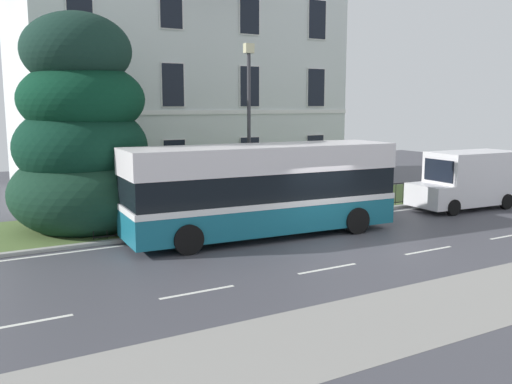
{
  "coord_description": "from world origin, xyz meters",
  "views": [
    {
      "loc": [
        -11.31,
        -13.95,
        4.58
      ],
      "look_at": [
        -0.61,
        4.69,
        1.21
      ],
      "focal_mm": 38.99,
      "sensor_mm": 36.0,
      "label": 1
    }
  ],
  "objects_px": {
    "georgian_townhouse": "(170,63)",
    "white_panel_van": "(468,179)",
    "street_lamp_post": "(249,121)",
    "litter_bin": "(155,213)",
    "evergreen_tree": "(83,141)",
    "single_decker_bus": "(263,189)"
  },
  "relations": [
    {
      "from": "white_panel_van",
      "to": "litter_bin",
      "type": "bearing_deg",
      "value": -6.66
    },
    {
      "from": "single_decker_bus",
      "to": "litter_bin",
      "type": "xyz_separation_m",
      "value": [
        -3.09,
        2.46,
        -1.0
      ]
    },
    {
      "from": "evergreen_tree",
      "to": "single_decker_bus",
      "type": "distance_m",
      "value": 6.73
    },
    {
      "from": "georgian_townhouse",
      "to": "white_panel_van",
      "type": "xyz_separation_m",
      "value": [
        8.93,
        -12.96,
        -5.57
      ]
    },
    {
      "from": "evergreen_tree",
      "to": "white_panel_van",
      "type": "xyz_separation_m",
      "value": [
        15.88,
        -3.87,
        -1.99
      ]
    },
    {
      "from": "evergreen_tree",
      "to": "single_decker_bus",
      "type": "height_order",
      "value": "evergreen_tree"
    },
    {
      "from": "single_decker_bus",
      "to": "white_panel_van",
      "type": "xyz_separation_m",
      "value": [
        10.68,
        0.09,
        -0.39
      ]
    },
    {
      "from": "litter_bin",
      "to": "evergreen_tree",
      "type": "bearing_deg",
      "value": 144.61
    },
    {
      "from": "georgian_townhouse",
      "to": "evergreen_tree",
      "type": "xyz_separation_m",
      "value": [
        -6.95,
        -9.08,
        -3.57
      ]
    },
    {
      "from": "street_lamp_post",
      "to": "litter_bin",
      "type": "relative_size",
      "value": 5.97
    },
    {
      "from": "white_panel_van",
      "to": "litter_bin",
      "type": "xyz_separation_m",
      "value": [
        -13.77,
        2.38,
        -0.61
      ]
    },
    {
      "from": "evergreen_tree",
      "to": "street_lamp_post",
      "type": "height_order",
      "value": "evergreen_tree"
    },
    {
      "from": "georgian_townhouse",
      "to": "single_decker_bus",
      "type": "bearing_deg",
      "value": -97.67
    },
    {
      "from": "white_panel_van",
      "to": "georgian_townhouse",
      "type": "bearing_deg",
      "value": -52.3
    },
    {
      "from": "single_decker_bus",
      "to": "white_panel_van",
      "type": "distance_m",
      "value": 10.69
    },
    {
      "from": "single_decker_bus",
      "to": "white_panel_van",
      "type": "height_order",
      "value": "single_decker_bus"
    },
    {
      "from": "evergreen_tree",
      "to": "white_panel_van",
      "type": "distance_m",
      "value": 16.47
    },
    {
      "from": "georgian_townhouse",
      "to": "white_panel_van",
      "type": "distance_m",
      "value": 16.69
    },
    {
      "from": "white_panel_van",
      "to": "street_lamp_post",
      "type": "xyz_separation_m",
      "value": [
        -9.97,
        2.18,
        2.69
      ]
    },
    {
      "from": "georgian_townhouse",
      "to": "single_decker_bus",
      "type": "relative_size",
      "value": 1.66
    },
    {
      "from": "litter_bin",
      "to": "georgian_townhouse",
      "type": "bearing_deg",
      "value": 65.41
    },
    {
      "from": "evergreen_tree",
      "to": "litter_bin",
      "type": "xyz_separation_m",
      "value": [
        2.11,
        -1.5,
        -2.6
      ]
    }
  ]
}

